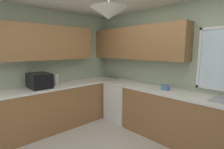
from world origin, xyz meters
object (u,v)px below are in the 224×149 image
Objects in this scene: dishwasher at (121,102)px; bowl at (165,87)px; microwave at (39,81)px; kettle at (56,80)px.

dishwasher is 1.23m from bowl.
bowl is at bearing 43.21° from microwave.
microwave is at bearing -112.02° from dishwasher.
bowl is (1.75, 1.33, -0.08)m from kettle.
microwave reaches higher than dishwasher.
dishwasher is 1.57m from kettle.
bowl is (1.11, 0.03, 0.53)m from dishwasher.
kettle is (-0.64, -1.30, 0.60)m from dishwasher.
dishwasher is 1.87m from microwave.
bowl reaches higher than dishwasher.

